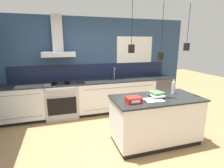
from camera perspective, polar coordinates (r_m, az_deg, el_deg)
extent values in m
plane|color=#A87F51|center=(3.57, 1.08, -19.15)|extent=(16.00, 16.00, 0.00)
cube|color=navy|center=(5.02, -6.09, 6.15)|extent=(5.60, 0.06, 2.60)
cube|color=#141C38|center=(5.01, -5.95, 4.11)|extent=(4.42, 0.02, 0.43)
cube|color=white|center=(5.33, 7.41, 9.97)|extent=(1.12, 0.01, 0.96)
cube|color=black|center=(5.34, 7.37, 9.98)|extent=(1.04, 0.01, 0.88)
cube|color=#B5B5BA|center=(4.64, -17.03, 9.30)|extent=(0.80, 0.46, 0.12)
cube|color=#B5B5BA|center=(4.73, -17.47, 15.52)|extent=(0.26, 0.20, 0.90)
cylinder|color=black|center=(3.04, 6.57, 19.42)|extent=(0.01, 0.01, 0.71)
cylinder|color=black|center=(3.02, 6.36, 11.38)|extent=(0.11, 0.11, 0.14)
sphere|color=#F9D18C|center=(3.02, 6.36, 11.38)|extent=(0.06, 0.06, 0.06)
cylinder|color=black|center=(3.31, 16.13, 17.32)|extent=(0.01, 0.01, 0.85)
cylinder|color=black|center=(3.31, 15.58, 8.80)|extent=(0.11, 0.11, 0.14)
sphere|color=#F9D18C|center=(3.31, 15.58, 8.80)|extent=(0.06, 0.06, 0.06)
cylinder|color=black|center=(3.63, 23.77, 17.62)|extent=(0.01, 0.01, 0.69)
cylinder|color=black|center=(3.61, 23.16, 11.11)|extent=(0.11, 0.11, 0.14)
sphere|color=#F9D18C|center=(3.61, 23.16, 11.11)|extent=(0.06, 0.06, 0.06)
cube|color=black|center=(5.03, -26.42, -10.01)|extent=(1.00, 0.56, 0.09)
cube|color=white|center=(4.86, -27.01, -5.35)|extent=(1.03, 0.62, 0.79)
cube|color=gray|center=(4.49, -28.02, -3.25)|extent=(0.90, 0.01, 0.01)
cube|color=gray|center=(4.66, -27.29, -9.76)|extent=(0.90, 0.01, 0.01)
cube|color=#232626|center=(4.75, -27.52, -0.65)|extent=(1.05, 0.64, 0.03)
cube|color=black|center=(5.18, 1.19, -7.92)|extent=(2.12, 0.56, 0.09)
cube|color=white|center=(5.01, 1.32, -3.34)|extent=(2.19, 0.62, 0.79)
cube|color=gray|center=(4.65, 2.55, -1.14)|extent=(1.93, 0.01, 0.01)
cube|color=gray|center=(4.81, 2.49, -7.50)|extent=(1.93, 0.01, 0.01)
cube|color=#232626|center=(4.91, 1.35, 1.26)|extent=(2.21, 0.64, 0.03)
cube|color=#262628|center=(4.95, 1.16, 1.50)|extent=(0.48, 0.34, 0.01)
cylinder|color=#B5B5BA|center=(5.04, 0.71, 3.57)|extent=(0.02, 0.02, 0.31)
sphere|color=#B5B5BA|center=(5.02, 0.72, 5.33)|extent=(0.03, 0.03, 0.03)
cylinder|color=#B5B5BA|center=(4.96, 0.93, 5.01)|extent=(0.02, 0.12, 0.02)
cube|color=#B5B5BA|center=(4.79, -16.05, -5.28)|extent=(0.80, 0.62, 0.87)
cube|color=black|center=(4.50, -15.93, -6.95)|extent=(0.69, 0.02, 0.44)
cylinder|color=#B5B5BA|center=(4.41, -16.11, -4.23)|extent=(0.60, 0.02, 0.02)
cube|color=#B5B5BA|center=(4.37, -16.27, -1.78)|extent=(0.69, 0.02, 0.07)
cube|color=#2D2D30|center=(4.67, -16.41, 0.03)|extent=(0.80, 0.60, 0.04)
cylinder|color=black|center=(4.77, -18.36, 0.40)|extent=(0.17, 0.17, 0.00)
cylinder|color=black|center=(4.77, -14.53, 0.65)|extent=(0.17, 0.17, 0.00)
cylinder|color=black|center=(4.56, -18.40, -0.18)|extent=(0.17, 0.17, 0.00)
cylinder|color=black|center=(4.56, -14.39, 0.09)|extent=(0.17, 0.17, 0.00)
cube|color=#4C4C51|center=(5.61, 15.18, -2.41)|extent=(0.63, 0.62, 0.89)
cube|color=black|center=(5.51, 15.47, 2.15)|extent=(0.63, 0.62, 0.02)
cylinder|color=#4C4C51|center=(5.25, 17.33, 0.62)|extent=(0.47, 0.02, 0.02)
cube|color=black|center=(3.76, 13.58, -16.93)|extent=(1.57, 0.79, 0.09)
cube|color=white|center=(3.56, 13.97, -10.79)|extent=(1.64, 0.82, 0.79)
cube|color=#232626|center=(3.42, 14.35, -4.49)|extent=(1.69, 0.87, 0.03)
cylinder|color=silver|center=(3.73, 19.39, -1.14)|extent=(0.07, 0.07, 0.25)
cylinder|color=silver|center=(3.70, 19.57, 1.16)|extent=(0.03, 0.03, 0.06)
cylinder|color=#262628|center=(3.69, 19.61, 1.65)|extent=(0.03, 0.03, 0.01)
cube|color=#335684|center=(3.45, 14.30, -3.84)|extent=(0.22, 0.32, 0.03)
cube|color=silver|center=(3.42, 14.26, -3.46)|extent=(0.25, 0.31, 0.03)
cube|color=#4C7F4C|center=(3.43, 14.28, -2.83)|extent=(0.27, 0.29, 0.04)
cube|color=red|center=(3.04, 7.01, -5.14)|extent=(0.26, 0.20, 0.10)
cube|color=white|center=(2.95, 7.82, -5.73)|extent=(0.15, 0.01, 0.05)
cube|color=silver|center=(3.25, 13.41, -5.07)|extent=(0.36, 0.29, 0.01)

